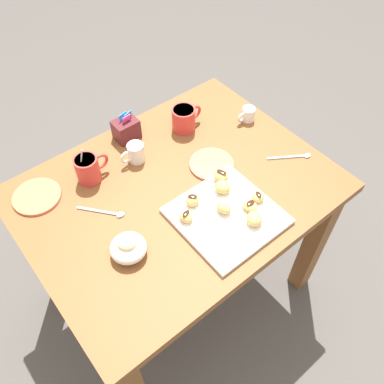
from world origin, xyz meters
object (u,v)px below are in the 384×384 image
(pastry_plate_square, at_px, (226,216))
(coffee_mug_red_left, at_px, (88,168))
(beignet_4, at_px, (221,176))
(beignet_6, at_px, (254,219))
(dining_table, at_px, (178,211))
(coffee_mug_red_right, at_px, (184,118))
(saucer_coral_left, at_px, (37,196))
(saucer_coral_right, at_px, (211,164))
(beignet_1, at_px, (186,217))
(chocolate_sauce_pitcher, at_px, (248,114))
(beignet_5, at_px, (192,200))
(cream_pitcher_white, at_px, (135,152))
(beignet_7, at_px, (224,208))
(beignet_0, at_px, (250,206))
(beignet_2, at_px, (258,197))
(sugar_caddy, at_px, (126,129))
(ice_cream_bowl, at_px, (128,247))
(beignet_3, at_px, (223,187))

(pastry_plate_square, xyz_separation_m, coffee_mug_red_left, (-0.26, 0.42, 0.05))
(beignet_4, xyz_separation_m, beignet_6, (-0.04, -0.20, -0.00))
(dining_table, distance_m, coffee_mug_red_right, 0.36)
(coffee_mug_red_right, xyz_separation_m, saucer_coral_left, (-0.60, 0.04, -0.05))
(dining_table, xyz_separation_m, saucer_coral_right, (0.16, 0.01, 0.14))
(coffee_mug_red_right, distance_m, beignet_1, 0.45)
(chocolate_sauce_pitcher, relative_size, beignet_5, 1.86)
(cream_pitcher_white, height_order, beignet_1, cream_pitcher_white)
(pastry_plate_square, relative_size, chocolate_sauce_pitcher, 3.36)
(dining_table, relative_size, pastry_plate_square, 3.35)
(beignet_5, distance_m, beignet_7, 0.10)
(beignet_0, relative_size, beignet_2, 1.26)
(sugar_caddy, height_order, beignet_5, sugar_caddy)
(beignet_2, bearing_deg, beignet_0, -168.72)
(beignet_2, bearing_deg, cream_pitcher_white, 115.45)
(coffee_mug_red_right, relative_size, sugar_caddy, 1.22)
(sugar_caddy, xyz_separation_m, beignet_4, (0.12, -0.40, -0.01))
(dining_table, distance_m, coffee_mug_red_left, 0.36)
(beignet_6, bearing_deg, coffee_mug_red_left, 121.05)
(cream_pitcher_white, distance_m, beignet_2, 0.46)
(coffee_mug_red_right, relative_size, ice_cream_bowl, 1.16)
(saucer_coral_left, distance_m, beignet_1, 0.51)
(pastry_plate_square, bearing_deg, beignet_7, 87.40)
(beignet_6, bearing_deg, chocolate_sauce_pitcher, 48.05)
(dining_table, bearing_deg, coffee_mug_red_right, 46.59)
(beignet_2, bearing_deg, ice_cream_bowl, 166.33)
(coffee_mug_red_right, relative_size, beignet_3, 2.46)
(cream_pitcher_white, distance_m, beignet_1, 0.33)
(coffee_mug_red_right, bearing_deg, sugar_caddy, 154.58)
(saucer_coral_left, bearing_deg, beignet_4, -33.31)
(ice_cream_bowl, xyz_separation_m, beignet_6, (0.36, -0.16, 0.00))
(coffee_mug_red_right, bearing_deg, beignet_0, -101.06)
(coffee_mug_red_left, xyz_separation_m, cream_pitcher_white, (0.17, -0.03, -0.01))
(chocolate_sauce_pitcher, bearing_deg, beignet_6, -131.95)
(coffee_mug_red_left, height_order, beignet_5, coffee_mug_red_left)
(cream_pitcher_white, relative_size, saucer_coral_left, 0.65)
(beignet_5, bearing_deg, beignet_1, -146.53)
(chocolate_sauce_pitcher, relative_size, beignet_3, 1.75)
(beignet_5, height_order, beignet_6, beignet_6)
(beignet_3, bearing_deg, coffee_mug_red_left, 132.33)
(saucer_coral_right, height_order, beignet_6, beignet_6)
(cream_pitcher_white, relative_size, beignet_1, 2.25)
(beignet_4, height_order, beignet_6, same)
(beignet_1, height_order, beignet_5, beignet_5)
(beignet_6, bearing_deg, ice_cream_bowl, 155.87)
(coffee_mug_red_right, xyz_separation_m, sugar_caddy, (-0.20, 0.10, -0.01))
(coffee_mug_red_left, height_order, beignet_4, coffee_mug_red_left)
(beignet_0, xyz_separation_m, beignet_4, (0.01, 0.15, 0.01))
(cream_pitcher_white, height_order, beignet_3, cream_pitcher_white)
(cream_pitcher_white, relative_size, beignet_6, 1.91)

